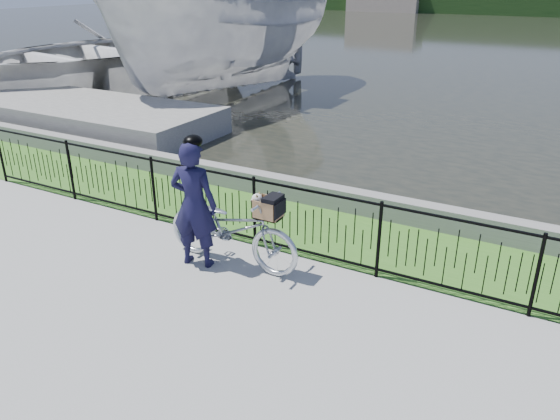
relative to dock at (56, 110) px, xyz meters
The scene contains 10 objects.
ground 11.42m from the dock, 28.81° to the right, with size 120.00×120.00×0.00m, color gray.
grass_strip 10.42m from the dock, 16.17° to the right, with size 60.00×2.00×0.01m, color #3C7223.
water 29.26m from the dock, 70.02° to the left, with size 120.00×120.00×0.00m, color black.
quay_wall 10.18m from the dock, 10.76° to the right, with size 60.00×0.30×0.40m, color gray.
fence 10.74m from the dock, 21.31° to the right, with size 14.00×0.06×1.15m, color black, non-canonical shape.
dock is the anchor object (origin of this frame).
bicycle_rig 10.10m from the dock, 26.70° to the right, with size 2.16×0.75×1.22m.
cyclist 9.82m from the dock, 29.28° to the right, with size 0.76×0.58×1.95m.
boat_near 6.18m from the dock, 66.33° to the left, with size 5.05×11.24×6.02m.
boat_far 5.16m from the dock, 118.25° to the left, with size 10.00×12.71×2.39m.
Camera 1 is at (3.04, -4.92, 3.94)m, focal length 35.00 mm.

